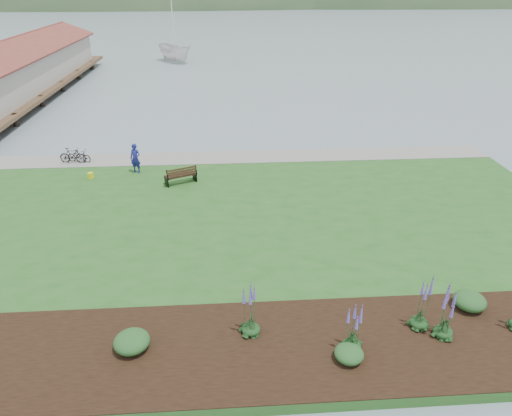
{
  "coord_description": "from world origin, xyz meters",
  "views": [
    {
      "loc": [
        0.22,
        -20.5,
        10.92
      ],
      "look_at": [
        1.46,
        -1.97,
        1.3
      ],
      "focal_mm": 32.0,
      "sensor_mm": 36.0,
      "label": 1
    }
  ],
  "objects_px": {
    "park_bench": "(181,175)",
    "bicycle_a": "(79,156)",
    "person": "(135,156)",
    "sailboat": "(176,62)"
  },
  "relations": [
    {
      "from": "park_bench",
      "to": "bicycle_a",
      "type": "relative_size",
      "value": 1.2
    },
    {
      "from": "person",
      "to": "sailboat",
      "type": "relative_size",
      "value": 0.07
    },
    {
      "from": "park_bench",
      "to": "sailboat",
      "type": "distance_m",
      "value": 41.89
    },
    {
      "from": "park_bench",
      "to": "bicycle_a",
      "type": "bearing_deg",
      "value": 126.94
    },
    {
      "from": "bicycle_a",
      "to": "sailboat",
      "type": "relative_size",
      "value": 0.05
    },
    {
      "from": "person",
      "to": "park_bench",
      "type": "bearing_deg",
      "value": -13.12
    },
    {
      "from": "sailboat",
      "to": "park_bench",
      "type": "bearing_deg",
      "value": -125.99
    },
    {
      "from": "person",
      "to": "bicycle_a",
      "type": "bearing_deg",
      "value": 173.72
    },
    {
      "from": "bicycle_a",
      "to": "person",
      "type": "bearing_deg",
      "value": -101.61
    },
    {
      "from": "park_bench",
      "to": "bicycle_a",
      "type": "xyz_separation_m",
      "value": [
        -6.59,
        3.73,
        -0.12
      ]
    }
  ]
}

